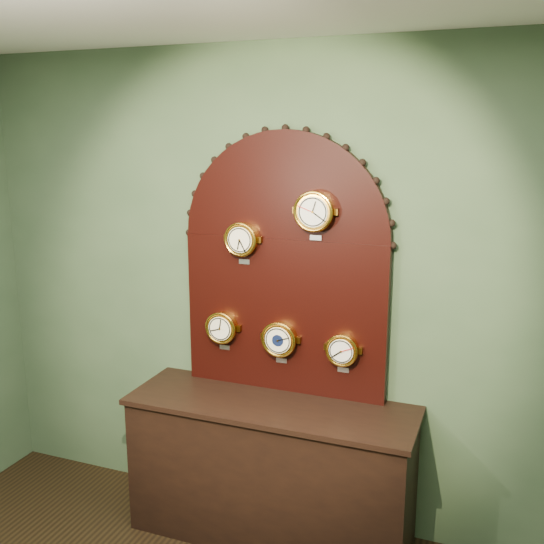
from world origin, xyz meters
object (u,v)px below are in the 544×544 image
at_px(shop_counter, 271,472).
at_px(barometer, 280,339).
at_px(hygrometer, 222,327).
at_px(roman_clock, 242,239).
at_px(tide_clock, 342,350).
at_px(arabic_clock, 314,211).
at_px(display_board, 285,257).

distance_m(shop_counter, barometer, 0.77).
height_order(shop_counter, hygrometer, hygrometer).
bearing_deg(roman_clock, tide_clock, 0.03).
xyz_separation_m(roman_clock, arabic_clock, (0.43, -0.00, 0.18)).
bearing_deg(tide_clock, hygrometer, -179.98).
height_order(display_board, tide_clock, display_board).
bearing_deg(tide_clock, display_board, 169.82).
bearing_deg(shop_counter, arabic_clock, 38.73).
distance_m(roman_clock, barometer, 0.61).
relative_size(barometer, tide_clock, 1.10).
height_order(shop_counter, display_board, display_board).
bearing_deg(shop_counter, display_board, 90.00).
relative_size(shop_counter, tide_clock, 6.75).
relative_size(shop_counter, display_board, 1.05).
bearing_deg(display_board, hygrometer, -169.87).
xyz_separation_m(barometer, tide_clock, (0.37, 0.00, -0.02)).
bearing_deg(display_board, arabic_clock, -19.15).
distance_m(display_board, roman_clock, 0.26).
xyz_separation_m(shop_counter, hygrometer, (-0.37, 0.15, 0.79)).
xyz_separation_m(display_board, arabic_clock, (0.19, -0.07, 0.27)).
relative_size(display_board, barometer, 5.87).
height_order(shop_counter, roman_clock, roman_clock).
distance_m(roman_clock, arabic_clock, 0.46).
xyz_separation_m(hygrometer, barometer, (0.36, -0.00, -0.03)).
bearing_deg(barometer, arabic_clock, -0.05).
xyz_separation_m(roman_clock, tide_clock, (0.60, 0.00, -0.58)).
xyz_separation_m(shop_counter, arabic_clock, (0.19, 0.15, 1.50)).
bearing_deg(arabic_clock, shop_counter, -141.27).
xyz_separation_m(display_board, hygrometer, (-0.37, -0.07, -0.44)).
relative_size(arabic_clock, tide_clock, 1.15).
xyz_separation_m(display_board, tide_clock, (0.36, -0.07, -0.48)).
height_order(shop_counter, barometer, barometer).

